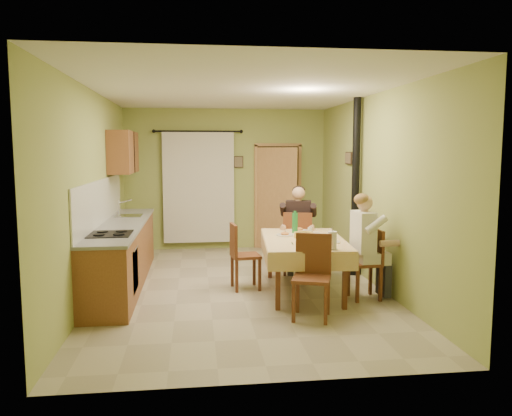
{
  "coord_description": "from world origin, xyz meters",
  "views": [
    {
      "loc": [
        -0.63,
        -7.02,
        1.98
      ],
      "look_at": [
        0.25,
        0.1,
        1.15
      ],
      "focal_mm": 35.0,
      "sensor_mm": 36.0,
      "label": 1
    }
  ],
  "objects": [
    {
      "name": "man_far",
      "position": [
        1.01,
        0.74,
        0.88
      ],
      "size": [
        0.64,
        0.55,
        1.39
      ],
      "rotation": [
        0.0,
        0.0,
        -0.25
      ],
      "color": "black",
      "rests_on": "chair_far"
    },
    {
      "name": "floor",
      "position": [
        0.0,
        0.0,
        0.0
      ],
      "size": [
        4.0,
        6.0,
        0.01
      ],
      "primitive_type": "cube",
      "color": "tan",
      "rests_on": "ground"
    },
    {
      "name": "man_right",
      "position": [
        1.61,
        -0.73,
        0.88
      ],
      "size": [
        0.48,
        0.6,
        1.39
      ],
      "rotation": [
        0.0,
        0.0,
        1.64
      ],
      "color": "silver",
      "rests_on": "chair_right"
    },
    {
      "name": "dining_table",
      "position": [
        0.87,
        -0.31,
        0.38
      ],
      "size": [
        1.27,
        1.95,
        0.76
      ],
      "rotation": [
        0.0,
        0.0,
        -0.09
      ],
      "color": "#DBB478",
      "rests_on": "ground"
    },
    {
      "name": "tableware",
      "position": [
        0.9,
        -0.4,
        0.81
      ],
      "size": [
        0.76,
        1.63,
        0.33
      ],
      "color": "white",
      "rests_on": "dining_table"
    },
    {
      "name": "kitchen_run",
      "position": [
        -1.71,
        0.4,
        0.48
      ],
      "size": [
        0.64,
        3.64,
        1.56
      ],
      "color": "brown",
      "rests_on": "ground"
    },
    {
      "name": "chair_far",
      "position": [
        1.01,
        0.72,
        0.29
      ],
      "size": [
        0.55,
        0.55,
        1.01
      ],
      "rotation": [
        0.0,
        0.0,
        -0.25
      ],
      "color": "#5E2F19",
      "rests_on": "ground"
    },
    {
      "name": "room_shell",
      "position": [
        0.0,
        0.0,
        1.82
      ],
      "size": [
        4.04,
        6.04,
        2.82
      ],
      "color": "#9DAA57",
      "rests_on": "ground"
    },
    {
      "name": "upper_cabinets",
      "position": [
        -1.82,
        1.7,
        1.95
      ],
      "size": [
        0.35,
        1.4,
        0.7
      ],
      "primitive_type": "cube",
      "color": "brown",
      "rests_on": "room_shell"
    },
    {
      "name": "doorway",
      "position": [
        1.03,
        2.89,
        1.05
      ],
      "size": [
        0.96,
        0.4,
        2.15
      ],
      "color": "black",
      "rests_on": "ground"
    },
    {
      "name": "chair_right",
      "position": [
        1.62,
        -0.73,
        0.29
      ],
      "size": [
        0.41,
        0.41,
        0.94
      ],
      "rotation": [
        0.0,
        0.0,
        1.64
      ],
      "color": "#5E2F19",
      "rests_on": "ground"
    },
    {
      "name": "stove_flue",
      "position": [
        1.9,
        0.6,
        1.02
      ],
      "size": [
        0.24,
        0.24,
        2.8
      ],
      "color": "black",
      "rests_on": "ground"
    },
    {
      "name": "chair_left",
      "position": [
        0.07,
        -0.06,
        0.29
      ],
      "size": [
        0.43,
        0.43,
        0.95
      ],
      "rotation": [
        0.0,
        0.0,
        -1.45
      ],
      "color": "#5E2F19",
      "rests_on": "ground"
    },
    {
      "name": "chair_near",
      "position": [
        0.73,
        -1.41,
        0.29
      ],
      "size": [
        0.55,
        0.55,
        0.99
      ],
      "rotation": [
        0.0,
        0.0,
        2.81
      ],
      "color": "#5E2F19",
      "rests_on": "ground"
    },
    {
      "name": "picture_back",
      "position": [
        0.25,
        2.97,
        1.75
      ],
      "size": [
        0.19,
        0.03,
        0.23
      ],
      "primitive_type": "cube",
      "color": "black",
      "rests_on": "room_shell"
    },
    {
      "name": "picture_right",
      "position": [
        1.97,
        1.2,
        1.85
      ],
      "size": [
        0.03,
        0.31,
        0.21
      ],
      "primitive_type": "cube",
      "color": "brown",
      "rests_on": "room_shell"
    },
    {
      "name": "curtain",
      "position": [
        -0.55,
        2.9,
        1.26
      ],
      "size": [
        1.7,
        0.07,
        2.22
      ],
      "color": "black",
      "rests_on": "ground"
    }
  ]
}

